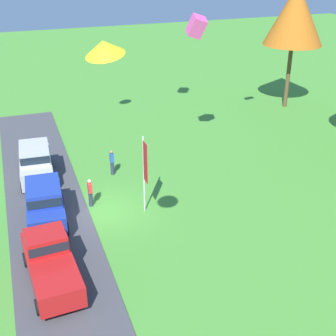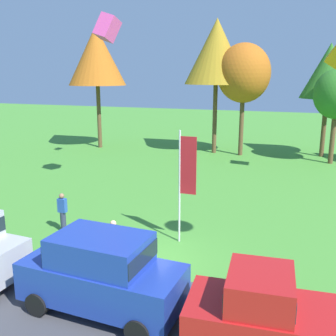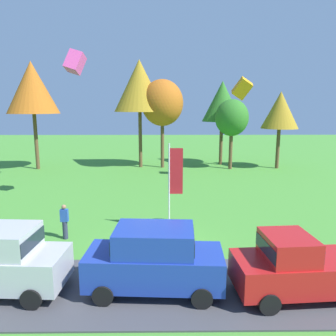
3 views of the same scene
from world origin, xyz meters
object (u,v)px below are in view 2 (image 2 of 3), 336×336
(person_beside_suv, at_px, (114,243))
(flag_banner, at_px, (185,173))
(car_suv_far_end, at_px, (102,271))
(tree_far_left, at_px, (97,56))
(tree_center_back, at_px, (329,71))
(tree_left_of_center, at_px, (244,73))
(person_on_lawn, at_px, (63,212))
(kite_box_high_right, at_px, (107,28))
(tree_right_of_center, at_px, (217,52))
(car_pickup_near_entrance, at_px, (285,319))

(person_beside_suv, bearing_deg, flag_banner, 57.58)
(car_suv_far_end, bearing_deg, tree_far_left, 119.04)
(car_suv_far_end, bearing_deg, tree_center_back, 75.54)
(tree_far_left, xyz_separation_m, tree_center_back, (19.10, 2.41, -1.29))
(person_beside_suv, bearing_deg, tree_left_of_center, 87.08)
(person_on_lawn, relative_size, tree_far_left, 0.16)
(car_suv_far_end, xyz_separation_m, tree_center_back, (6.48, 25.13, 5.50))
(flag_banner, height_order, kite_box_high_right, kite_box_high_right)
(tree_right_of_center, relative_size, kite_box_high_right, 9.12)
(tree_center_back, bearing_deg, person_on_lawn, -118.14)
(tree_far_left, xyz_separation_m, flag_banner, (13.42, -17.37, -5.20))
(tree_right_of_center, bearing_deg, person_on_lawn, -96.78)
(person_beside_suv, height_order, flag_banner, flag_banner)
(car_pickup_near_entrance, distance_m, tree_far_left, 29.81)
(tree_far_left, relative_size, kite_box_high_right, 8.86)
(tree_far_left, bearing_deg, car_pickup_near_entrance, -52.66)
(tree_left_of_center, bearing_deg, car_suv_far_end, -90.27)
(tree_left_of_center, height_order, flag_banner, tree_left_of_center)
(person_on_lawn, height_order, tree_far_left, tree_far_left)
(car_pickup_near_entrance, relative_size, flag_banner, 1.13)
(car_suv_far_end, relative_size, kite_box_high_right, 3.92)
(car_pickup_near_entrance, bearing_deg, car_suv_far_end, 176.32)
(car_pickup_near_entrance, bearing_deg, kite_box_high_right, 132.68)
(car_suv_far_end, relative_size, tree_right_of_center, 0.43)
(tree_left_of_center, distance_m, kite_box_high_right, 14.08)
(car_pickup_near_entrance, height_order, tree_far_left, tree_far_left)
(car_pickup_near_entrance, height_order, tree_right_of_center, tree_right_of_center)
(car_suv_far_end, relative_size, person_beside_suv, 2.75)
(tree_right_of_center, distance_m, tree_center_back, 8.91)
(person_beside_suv, height_order, tree_center_back, tree_center_back)
(person_beside_suv, xyz_separation_m, person_on_lawn, (-3.50, 2.09, 0.00))
(car_pickup_near_entrance, xyz_separation_m, tree_left_of_center, (-4.85, 23.80, 5.51))
(tree_right_of_center, bearing_deg, person_beside_suv, -86.67)
(tree_left_of_center, bearing_deg, tree_far_left, -176.60)
(tree_right_of_center, height_order, flag_banner, tree_right_of_center)
(car_pickup_near_entrance, height_order, tree_left_of_center, tree_left_of_center)
(person_beside_suv, bearing_deg, person_on_lawn, 149.12)
(car_suv_far_end, distance_m, car_pickup_near_entrance, 4.98)
(person_beside_suv, distance_m, flag_banner, 3.84)
(flag_banner, bearing_deg, tree_right_of_center, 99.23)
(car_suv_far_end, distance_m, tree_center_back, 26.53)
(tree_left_of_center, bearing_deg, car_pickup_near_entrance, -78.48)
(person_on_lawn, height_order, tree_left_of_center, tree_left_of_center)
(person_beside_suv, xyz_separation_m, flag_banner, (1.76, 2.77, 2.01))
(tree_right_of_center, distance_m, kite_box_high_right, 13.46)
(car_pickup_near_entrance, distance_m, tree_center_back, 26.13)
(car_pickup_near_entrance, relative_size, tree_right_of_center, 0.47)
(tree_far_left, height_order, tree_center_back, tree_far_left)
(person_on_lawn, xyz_separation_m, flag_banner, (5.26, 0.67, 2.01))
(person_on_lawn, relative_size, tree_left_of_center, 0.19)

